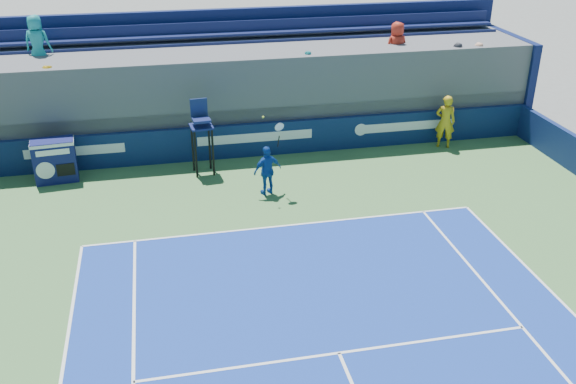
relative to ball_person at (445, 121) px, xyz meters
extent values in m
imported|color=gold|center=(0.00, 0.00, 0.00)|extent=(0.82, 0.69, 1.92)
cube|color=white|center=(-6.78, -4.64, -0.95)|extent=(10.97, 0.07, 0.00)
cube|color=white|center=(-6.78, -10.13, -0.95)|extent=(8.23, 0.07, 0.00)
cube|color=#0C1C46|center=(-6.78, 0.57, -0.37)|extent=(20.40, 0.20, 1.20)
cube|color=white|center=(-12.78, 0.47, -0.25)|extent=(3.20, 0.01, 0.32)
cube|color=white|center=(-6.78, 0.47, -0.25)|extent=(4.00, 0.01, 0.32)
cube|color=white|center=(-1.28, 0.47, -0.25)|extent=(3.60, 0.01, 0.32)
cylinder|color=white|center=(-2.98, 0.47, -0.25)|extent=(0.44, 0.01, 0.44)
cube|color=#0F144E|center=(-13.34, -0.18, -0.27)|extent=(1.36, 0.82, 1.40)
cube|color=white|center=(-13.34, -0.18, 0.36)|extent=(1.38, 0.84, 0.10)
cylinder|color=silver|center=(-13.60, -0.57, -0.42)|extent=(0.56, 0.07, 0.56)
cube|color=black|center=(-13.00, -0.51, -0.47)|extent=(0.55, 0.07, 0.40)
cube|color=white|center=(-13.30, -0.54, 0.15)|extent=(1.00, 0.10, 0.18)
cylinder|color=black|center=(-8.93, -0.85, -0.17)|extent=(0.08, 0.08, 1.60)
cylinder|color=black|center=(-8.37, -0.80, -0.17)|extent=(0.08, 0.08, 1.60)
cylinder|color=black|center=(-8.98, -0.30, -0.17)|extent=(0.08, 0.08, 1.60)
cylinder|color=black|center=(-8.43, -0.24, -0.17)|extent=(0.08, 0.08, 1.60)
cube|color=#101A53|center=(-8.68, -0.55, 0.66)|extent=(0.77, 0.77, 0.06)
cube|color=navy|center=(-8.67, -0.65, 0.91)|extent=(0.59, 0.50, 0.08)
cube|color=#14214C|center=(-8.70, -0.29, 1.21)|extent=(0.55, 0.11, 0.60)
imported|color=#1342A0|center=(-6.89, -2.52, -0.18)|extent=(0.98, 0.64, 1.56)
cylinder|color=black|center=(-6.54, -2.49, 0.73)|extent=(0.06, 0.16, 0.39)
torus|color=silver|center=(-6.52, -2.56, 1.21)|extent=(0.31, 0.18, 0.29)
cylinder|color=white|center=(-6.52, -2.56, 1.21)|extent=(0.26, 0.13, 0.24)
sphere|color=#CADC30|center=(-7.02, -2.65, 1.58)|extent=(0.07, 0.07, 0.07)
cube|color=#58585D|center=(-6.78, 2.47, 0.72)|extent=(20.40, 3.60, 3.38)
cube|color=#58585D|center=(-6.78, 1.12, 0.50)|extent=(20.40, 0.90, 0.55)
cube|color=#141C4B|center=(-6.78, 1.02, 0.98)|extent=(20.00, 0.45, 0.08)
cube|color=#141C4B|center=(-6.78, 1.27, 1.18)|extent=(20.00, 0.06, 0.45)
cube|color=#58585D|center=(-6.78, 2.02, 1.05)|extent=(20.40, 0.90, 0.55)
cube|color=#141C4B|center=(-6.78, 1.92, 1.53)|extent=(20.00, 0.45, 0.08)
cube|color=#141C4B|center=(-6.78, 2.17, 1.73)|extent=(20.00, 0.06, 0.45)
cube|color=#58585D|center=(-6.78, 2.92, 1.60)|extent=(20.40, 0.90, 0.55)
cube|color=#141C4B|center=(-6.78, 2.82, 2.08)|extent=(20.00, 0.45, 0.08)
cube|color=#141C4B|center=(-6.78, 3.07, 2.28)|extent=(20.00, 0.06, 0.45)
cube|color=#58585D|center=(-6.78, 3.82, 2.15)|extent=(20.40, 0.90, 0.55)
cube|color=#141C4B|center=(-6.78, 3.72, 2.63)|extent=(20.00, 0.45, 0.08)
cube|color=#141C4B|center=(-6.78, 3.97, 2.83)|extent=(20.00, 0.06, 0.45)
cube|color=#0C1647|center=(-6.78, 4.42, 1.23)|extent=(20.80, 0.30, 4.40)
cube|color=#0C1647|center=(3.57, 2.47, 0.73)|extent=(0.30, 3.90, 3.40)
imported|color=gold|center=(-13.34, 1.07, 1.64)|extent=(0.92, 0.78, 1.68)
imported|color=silver|center=(-9.31, 1.07, 1.56)|extent=(1.08, 0.75, 1.54)
imported|color=teal|center=(-4.78, 1.07, 1.65)|extent=(1.01, 0.42, 1.71)
imported|color=#AF2819|center=(-1.28, 1.97, 2.26)|extent=(0.96, 0.69, 1.83)
imported|color=black|center=(0.67, 1.07, 1.67)|extent=(0.68, 0.49, 1.75)
imported|color=teal|center=(-13.77, 2.87, 2.82)|extent=(1.02, 0.80, 1.84)
imported|color=#DE9F7D|center=(1.47, 1.07, 1.66)|extent=(0.68, 0.49, 1.72)
camera|label=1|loc=(-9.92, -20.02, 7.74)|focal=40.00mm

